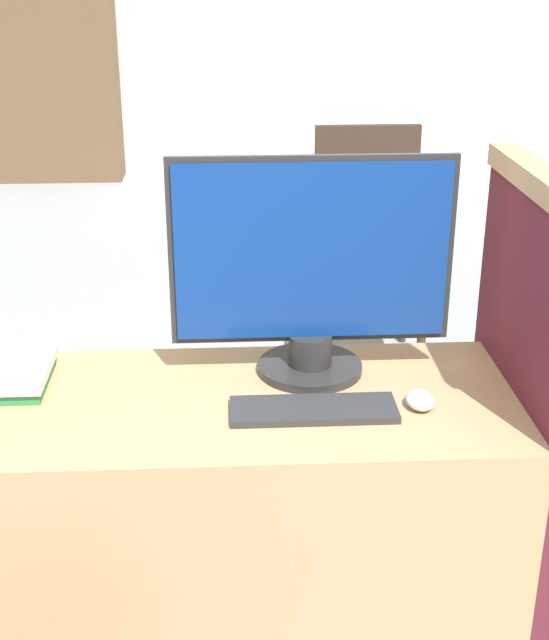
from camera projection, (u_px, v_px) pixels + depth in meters
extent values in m
cube|color=tan|center=(234.00, 536.00, 2.11)|extent=(1.27, 0.55, 0.73)
cube|color=#5B1E28|center=(515.00, 441.00, 2.08)|extent=(0.05, 0.60, 1.18)
cube|color=tan|center=(546.00, 184.00, 1.84)|extent=(0.07, 0.60, 0.05)
cylinder|color=#282828|center=(311.00, 367.00, 2.10)|extent=(0.25, 0.25, 0.02)
cylinder|color=#282828|center=(311.00, 349.00, 2.08)|extent=(0.10, 0.10, 0.07)
cube|color=#282828|center=(312.00, 251.00, 1.99)|extent=(0.64, 0.01, 0.43)
cube|color=navy|center=(313.00, 252.00, 1.99)|extent=(0.61, 0.02, 0.40)
cube|color=#2D2D2D|center=(314.00, 410.00, 1.91)|extent=(0.36, 0.12, 0.02)
ellipsoid|color=silver|center=(421.00, 400.00, 1.93)|extent=(0.06, 0.08, 0.03)
cube|color=#2D7F42|center=(12.00, 380.00, 2.03)|extent=(0.17, 0.21, 0.03)
cube|color=silver|center=(13.00, 370.00, 2.02)|extent=(0.17, 0.22, 0.02)
cylinder|color=#38281E|center=(329.00, 334.00, 3.60)|extent=(0.04, 0.04, 0.42)
cylinder|color=#38281E|center=(422.00, 332.00, 3.62)|extent=(0.04, 0.04, 0.42)
cylinder|color=#38281E|center=(320.00, 300.00, 3.95)|extent=(0.04, 0.04, 0.42)
cylinder|color=#38281E|center=(405.00, 298.00, 3.97)|extent=(0.04, 0.04, 0.42)
cube|color=#38281E|center=(371.00, 263.00, 3.69)|extent=(0.44, 0.44, 0.05)
cube|color=#38281E|center=(367.00, 185.00, 3.77)|extent=(0.44, 0.04, 0.51)
cube|color=brown|center=(29.00, 59.00, 6.53)|extent=(1.27, 0.32, 1.79)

